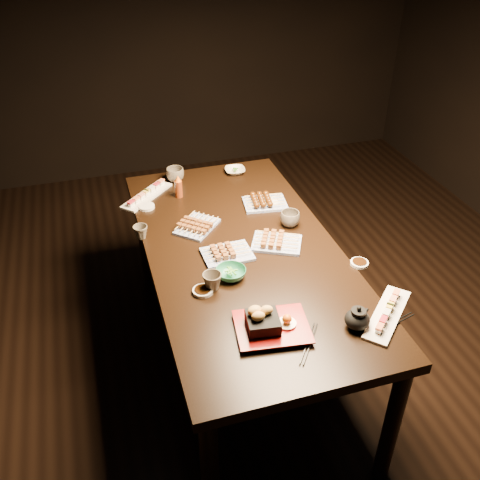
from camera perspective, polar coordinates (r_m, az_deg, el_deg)
The scene contains 23 objects.
ground at distance 3.10m, azimuth 5.23°, elevation -11.91°, with size 5.00×5.00×0.00m, color black.
dining_table at distance 2.79m, azimuth 0.30°, elevation -7.26°, with size 0.90×1.80×0.75m, color black.
sushi_platter_near at distance 2.26m, azimuth 15.49°, elevation -7.37°, with size 0.36×0.10×0.04m, color white, non-canonical shape.
sushi_platter_far at distance 3.02m, azimuth -9.93°, elevation 4.92°, with size 0.35×0.10×0.04m, color white, non-canonical shape.
yakitori_plate_center at distance 2.50m, azimuth -1.38°, elevation -1.13°, with size 0.23×0.17×0.06m, color #828EB6, non-canonical shape.
yakitori_plate_right at distance 2.58m, azimuth 3.95°, elevation 0.05°, with size 0.23×0.17×0.06m, color #828EB6, non-canonical shape.
yakitori_plate_left at distance 2.71m, azimuth -4.63°, elevation 1.79°, with size 0.22×0.16×0.06m, color #828EB6, non-canonical shape.
tsukune_plate at distance 2.90m, azimuth 2.69°, elevation 4.27°, with size 0.23×0.17×0.06m, color #828EB6, non-canonical shape.
edamame_bowl_green at distance 2.38m, azimuth -0.98°, elevation -3.56°, with size 0.14×0.14×0.04m, color #277853.
edamame_bowl_cream at distance 3.24m, azimuth -0.54°, elevation 7.41°, with size 0.12×0.12×0.03m, color beige.
tempura_tray at distance 2.10m, azimuth 3.49°, elevation -8.54°, with size 0.29×0.23×0.11m, color black, non-canonical shape.
teacup_near_left at distance 2.30m, azimuth -2.99°, elevation -4.45°, with size 0.08×0.08×0.08m, color brown.
teacup_mid_right at distance 2.73m, azimuth 5.35°, elevation 2.27°, with size 0.10×0.10×0.08m, color brown.
teacup_far_left at distance 2.67m, azimuth -10.56°, elevation 0.84°, with size 0.07×0.07×0.07m, color brown.
teacup_far_right at distance 3.15m, azimuth -6.94°, elevation 6.93°, with size 0.10×0.10×0.08m, color brown.
teapot at distance 2.16m, azimuth 12.43°, elevation -8.05°, with size 0.12×0.12×0.10m, color black, non-canonical shape.
condiment_bottle at distance 2.98m, azimuth -6.59°, elevation 5.72°, with size 0.04×0.04×0.13m, color maroon.
sauce_dish_west at distance 2.31m, azimuth -4.00°, elevation -5.45°, with size 0.09×0.09×0.02m, color white.
sauce_dish_east at distance 2.92m, azimuth 3.31°, elevation 3.98°, with size 0.08×0.08×0.01m, color white.
sauce_dish_se at distance 2.52m, azimuth 12.61°, elevation -2.43°, with size 0.08×0.08×0.01m, color white.
sauce_dish_nw at distance 2.92m, azimuth -9.96°, elevation 3.52°, with size 0.09×0.09×0.02m, color white.
chopsticks_near at distance 2.09m, azimuth 7.36°, elevation -10.89°, with size 0.23×0.02×0.01m, color black, non-canonical shape.
chopsticks_se at distance 2.23m, azimuth 15.86°, elevation -8.67°, with size 0.24×0.02×0.01m, color black, non-canonical shape.
Camera 1 is at (-0.88, -1.96, 2.23)m, focal length 40.00 mm.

